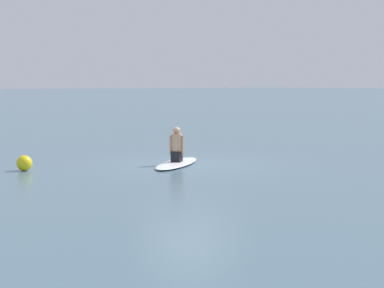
# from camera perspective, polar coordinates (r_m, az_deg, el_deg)

# --- Properties ---
(ground_plane) EXTENTS (400.00, 400.00, 0.00)m
(ground_plane) POSITION_cam_1_polar(r_m,az_deg,el_deg) (18.07, -0.22, -1.84)
(ground_plane) COLOR slate
(surfboard) EXTENTS (2.81, 2.35, 0.09)m
(surfboard) POSITION_cam_1_polar(r_m,az_deg,el_deg) (18.07, -1.34, -1.69)
(surfboard) COLOR white
(surfboard) RESTS_ON ground
(person_paddler) EXTENTS (0.41, 0.40, 0.96)m
(person_paddler) POSITION_cam_1_polar(r_m,az_deg,el_deg) (18.02, -1.34, -0.18)
(person_paddler) COLOR black
(person_paddler) RESTS_ON surfboard
(buoy_marker) EXTENTS (0.41, 0.41, 0.41)m
(buoy_marker) POSITION_cam_1_polar(r_m,az_deg,el_deg) (17.38, -14.42, -1.62)
(buoy_marker) COLOR yellow
(buoy_marker) RESTS_ON ground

